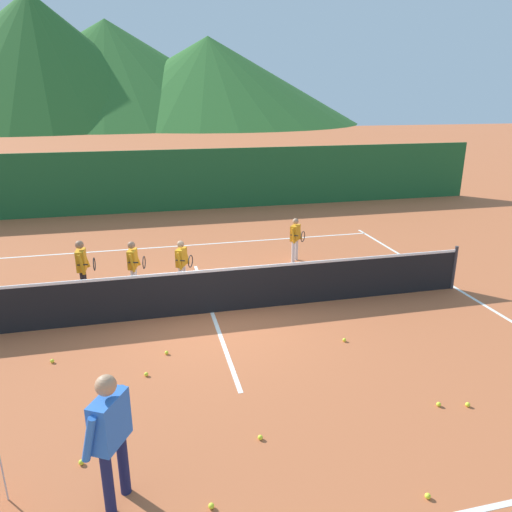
{
  "coord_description": "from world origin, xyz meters",
  "views": [
    {
      "loc": [
        -1.27,
        -9.24,
        4.37
      ],
      "look_at": [
        1.0,
        0.15,
        1.14
      ],
      "focal_mm": 33.78,
      "sensor_mm": 36.0,
      "label": 1
    }
  ],
  "objects_px": {
    "student_3": "(296,236)",
    "tennis_ball_4": "(468,405)",
    "tennis_ball_2": "(146,374)",
    "tennis_ball_7": "(260,437)",
    "tennis_ball_0": "(52,361)",
    "instructor": "(110,429)",
    "tennis_net": "(211,291)",
    "tennis_ball_8": "(428,496)",
    "tennis_ball_5": "(81,462)",
    "student_1": "(133,262)",
    "tennis_ball_10": "(211,506)",
    "tennis_ball_6": "(344,340)",
    "student_2": "(182,260)",
    "tennis_ball_3": "(167,353)",
    "tennis_ball_9": "(439,404)",
    "student_0": "(82,264)"
  },
  "relations": [
    {
      "from": "tennis_ball_0",
      "to": "instructor",
      "type": "bearing_deg",
      "value": -70.36
    },
    {
      "from": "tennis_ball_2",
      "to": "tennis_ball_8",
      "type": "bearing_deg",
      "value": -47.4
    },
    {
      "from": "student_1",
      "to": "tennis_ball_3",
      "type": "xyz_separation_m",
      "value": [
        0.52,
        -3.03,
        -0.71
      ]
    },
    {
      "from": "tennis_ball_0",
      "to": "tennis_ball_6",
      "type": "xyz_separation_m",
      "value": [
        5.19,
        -0.48,
        0.0
      ]
    },
    {
      "from": "tennis_ball_3",
      "to": "tennis_ball_8",
      "type": "xyz_separation_m",
      "value": [
        2.7,
        -3.96,
        0.0
      ]
    },
    {
      "from": "tennis_ball_0",
      "to": "tennis_ball_7",
      "type": "relative_size",
      "value": 1.0
    },
    {
      "from": "instructor",
      "to": "tennis_ball_5",
      "type": "height_order",
      "value": "instructor"
    },
    {
      "from": "student_1",
      "to": "tennis_ball_6",
      "type": "distance_m",
      "value": 5.09
    },
    {
      "from": "student_1",
      "to": "tennis_ball_7",
      "type": "distance_m",
      "value": 5.85
    },
    {
      "from": "tennis_net",
      "to": "tennis_ball_4",
      "type": "xyz_separation_m",
      "value": [
        3.19,
        -4.11,
        -0.47
      ]
    },
    {
      "from": "tennis_net",
      "to": "tennis_ball_7",
      "type": "bearing_deg",
      "value": -89.51
    },
    {
      "from": "tennis_ball_10",
      "to": "tennis_ball_0",
      "type": "bearing_deg",
      "value": 120.83
    },
    {
      "from": "student_2",
      "to": "tennis_net",
      "type": "bearing_deg",
      "value": -72.1
    },
    {
      "from": "student_1",
      "to": "instructor",
      "type": "bearing_deg",
      "value": -91.96
    },
    {
      "from": "instructor",
      "to": "student_1",
      "type": "distance_m",
      "value": 6.22
    },
    {
      "from": "instructor",
      "to": "student_2",
      "type": "distance_m",
      "value": 6.3
    },
    {
      "from": "student_0",
      "to": "tennis_ball_2",
      "type": "distance_m",
      "value": 3.91
    },
    {
      "from": "tennis_ball_10",
      "to": "instructor",
      "type": "bearing_deg",
      "value": 161.34
    },
    {
      "from": "student_0",
      "to": "tennis_ball_8",
      "type": "bearing_deg",
      "value": -58.16
    },
    {
      "from": "student_3",
      "to": "tennis_ball_10",
      "type": "xyz_separation_m",
      "value": [
        -3.51,
        -7.82,
        -0.7
      ]
    },
    {
      "from": "tennis_ball_7",
      "to": "tennis_ball_4",
      "type": "bearing_deg",
      "value": -0.39
    },
    {
      "from": "tennis_ball_3",
      "to": "tennis_ball_10",
      "type": "xyz_separation_m",
      "value": [
        0.27,
        -3.52,
        0.0
      ]
    },
    {
      "from": "instructor",
      "to": "tennis_ball_4",
      "type": "relative_size",
      "value": 24.18
    },
    {
      "from": "tennis_ball_4",
      "to": "tennis_ball_6",
      "type": "height_order",
      "value": "same"
    },
    {
      "from": "tennis_ball_3",
      "to": "student_1",
      "type": "bearing_deg",
      "value": 99.76
    },
    {
      "from": "student_1",
      "to": "tennis_ball_3",
      "type": "bearing_deg",
      "value": -80.24
    },
    {
      "from": "student_0",
      "to": "tennis_ball_5",
      "type": "distance_m",
      "value": 5.54
    },
    {
      "from": "student_1",
      "to": "student_3",
      "type": "xyz_separation_m",
      "value": [
        4.3,
        1.27,
        -0.01
      ]
    },
    {
      "from": "tennis_ball_2",
      "to": "tennis_ball_7",
      "type": "distance_m",
      "value": 2.41
    },
    {
      "from": "student_1",
      "to": "student_3",
      "type": "height_order",
      "value": "student_1"
    },
    {
      "from": "tennis_ball_6",
      "to": "tennis_ball_5",
      "type": "bearing_deg",
      "value": -154.04
    },
    {
      "from": "student_3",
      "to": "tennis_ball_0",
      "type": "relative_size",
      "value": 17.89
    },
    {
      "from": "student_1",
      "to": "tennis_ball_3",
      "type": "relative_size",
      "value": 18.24
    },
    {
      "from": "tennis_ball_9",
      "to": "tennis_ball_10",
      "type": "xyz_separation_m",
      "value": [
        -3.55,
        -1.05,
        0.0
      ]
    },
    {
      "from": "student_2",
      "to": "student_0",
      "type": "bearing_deg",
      "value": 179.58
    },
    {
      "from": "tennis_ball_6",
      "to": "tennis_ball_3",
      "type": "bearing_deg",
      "value": 174.67
    },
    {
      "from": "tennis_ball_2",
      "to": "tennis_ball_3",
      "type": "relative_size",
      "value": 1.0
    },
    {
      "from": "student_0",
      "to": "tennis_ball_0",
      "type": "xyz_separation_m",
      "value": [
        -0.31,
        -2.82,
        -0.78
      ]
    },
    {
      "from": "student_3",
      "to": "tennis_ball_7",
      "type": "relative_size",
      "value": 17.89
    },
    {
      "from": "instructor",
      "to": "student_2",
      "type": "bearing_deg",
      "value": 77.99
    },
    {
      "from": "student_3",
      "to": "tennis_ball_4",
      "type": "relative_size",
      "value": 17.89
    },
    {
      "from": "tennis_net",
      "to": "tennis_ball_8",
      "type": "xyz_separation_m",
      "value": [
        1.65,
        -5.49,
        -0.47
      ]
    },
    {
      "from": "tennis_ball_0",
      "to": "tennis_ball_3",
      "type": "height_order",
      "value": "same"
    },
    {
      "from": "instructor",
      "to": "student_3",
      "type": "distance_m",
      "value": 8.74
    },
    {
      "from": "tennis_ball_6",
      "to": "student_3",
      "type": "bearing_deg",
      "value": 83.55
    },
    {
      "from": "tennis_ball_4",
      "to": "tennis_ball_10",
      "type": "height_order",
      "value": "same"
    },
    {
      "from": "student_3",
      "to": "instructor",
      "type": "bearing_deg",
      "value": -121.12
    },
    {
      "from": "instructor",
      "to": "tennis_ball_5",
      "type": "bearing_deg",
      "value": 123.49
    },
    {
      "from": "student_1",
      "to": "tennis_ball_5",
      "type": "height_order",
      "value": "student_1"
    },
    {
      "from": "tennis_ball_9",
      "to": "instructor",
      "type": "bearing_deg",
      "value": -171.09
    }
  ]
}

